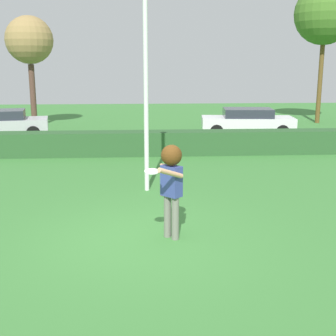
{
  "coord_description": "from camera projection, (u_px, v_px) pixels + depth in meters",
  "views": [
    {
      "loc": [
        -0.04,
        -8.13,
        3.28
      ],
      "look_at": [
        0.55,
        1.09,
        1.15
      ],
      "focal_mm": 48.75,
      "sensor_mm": 36.0,
      "label": 1
    }
  ],
  "objects": [
    {
      "name": "frisbee",
      "position": [
        152.0,
        171.0,
        8.03
      ],
      "size": [
        0.27,
        0.27,
        0.05
      ],
      "color": "white"
    },
    {
      "name": "maple_tree",
      "position": [
        29.0,
        41.0,
        23.09
      ],
      "size": [
        2.4,
        2.4,
        5.64
      ],
      "color": "brown",
      "rests_on": "ground"
    },
    {
      "name": "birch_tree",
      "position": [
        325.0,
        14.0,
        24.42
      ],
      "size": [
        3.26,
        3.26,
        7.49
      ],
      "color": "brown",
      "rests_on": "ground"
    },
    {
      "name": "lamppost",
      "position": [
        146.0,
        76.0,
        11.41
      ],
      "size": [
        0.24,
        0.24,
        5.31
      ],
      "color": "silver",
      "rests_on": "ground"
    },
    {
      "name": "hedge_row",
      "position": [
        140.0,
        143.0,
        16.65
      ],
      "size": [
        25.72,
        0.9,
        0.86
      ],
      "primitive_type": "cube",
      "color": "#2B552B",
      "rests_on": "ground"
    },
    {
      "name": "ground_plane",
      "position": [
        143.0,
        240.0,
        8.64
      ],
      "size": [
        60.0,
        60.0,
        0.0
      ],
      "primitive_type": "plane",
      "color": "#3C7C37"
    },
    {
      "name": "person",
      "position": [
        171.0,
        177.0,
        8.49
      ],
      "size": [
        0.51,
        0.82,
        1.82
      ],
      "color": "slate",
      "rests_on": "ground"
    },
    {
      "name": "parked_car_white",
      "position": [
        247.0,
        121.0,
        21.11
      ],
      "size": [
        4.35,
        2.14,
        1.25
      ],
      "color": "white",
      "rests_on": "ground"
    }
  ]
}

